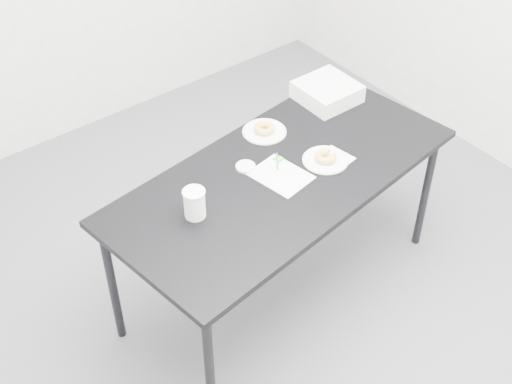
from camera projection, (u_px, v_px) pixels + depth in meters
floor at (256, 304)px, 3.75m from camera, size 4.00×4.00×0.00m
table at (281, 183)px, 3.38m from camera, size 1.81×1.02×0.78m
scorecard at (281, 176)px, 3.32m from camera, size 0.25×0.29×0.00m
logo_patch at (279, 159)px, 3.41m from camera, size 0.05×0.05×0.00m
pen at (277, 161)px, 3.39m from camera, size 0.08×0.10×0.01m
napkin at (334, 159)px, 3.42m from camera, size 0.18×0.18×0.00m
plate_near at (325, 160)px, 3.40m from camera, size 0.22×0.22×0.01m
donut_near at (326, 157)px, 3.39m from camera, size 0.11×0.11×0.03m
plate_far at (264, 132)px, 3.58m from camera, size 0.22×0.22×0.01m
donut_far at (264, 128)px, 3.57m from camera, size 0.13×0.13×0.03m
coffee_cup at (195, 203)px, 3.07m from camera, size 0.09×0.09×0.14m
cup_lid at (246, 167)px, 3.36m from camera, size 0.09×0.09×0.01m
bakery_box at (327, 92)px, 3.77m from camera, size 0.29×0.29×0.10m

